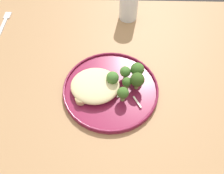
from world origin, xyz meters
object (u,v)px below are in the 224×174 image
at_px(broccoli_floret_tall_stalk, 139,70).
at_px(dinner_fork, 3,27).
at_px(seared_scallop_on_noodles, 100,92).
at_px(broccoli_floret_small_sprig, 127,72).
at_px(dinner_plate, 112,89).
at_px(water_glass, 130,6).
at_px(seared_scallop_left_edge, 80,92).
at_px(seared_scallop_half_hidden, 82,99).
at_px(broccoli_floret_front_edge, 128,83).
at_px(broccoli_floret_left_leaning, 114,78).
at_px(seared_scallop_right_edge, 111,79).
at_px(broccoli_floret_right_tilted, 139,80).
at_px(broccoli_floret_center_pile, 124,93).

xyz_separation_m(broccoli_floret_tall_stalk, dinner_fork, (0.49, -0.23, -0.04)).
xyz_separation_m(seared_scallop_on_noodles, broccoli_floret_small_sprig, (-0.08, -0.06, 0.02)).
relative_size(dinner_plate, water_glass, 2.38).
bearing_deg(seared_scallop_left_edge, water_glass, -112.42).
xyz_separation_m(dinner_plate, seared_scallop_on_noodles, (0.03, 0.02, 0.01)).
relative_size(seared_scallop_on_noodles, seared_scallop_left_edge, 1.39).
relative_size(seared_scallop_half_hidden, broccoli_floret_small_sprig, 0.67).
xyz_separation_m(broccoli_floret_small_sprig, broccoli_floret_tall_stalk, (-0.04, -0.01, 0.00)).
bearing_deg(broccoli_floret_front_edge, dinner_plate, 5.39).
bearing_deg(broccoli_floret_left_leaning, seared_scallop_right_edge, -64.27).
xyz_separation_m(seared_scallop_right_edge, broccoli_floret_left_leaning, (-0.01, 0.02, 0.03)).
bearing_deg(dinner_fork, seared_scallop_on_noodles, 142.08).
height_order(broccoli_floret_right_tilted, broccoli_floret_left_leaning, broccoli_floret_right_tilted).
distance_m(broccoli_floret_small_sprig, broccoli_floret_center_pile, 0.08).
bearing_deg(dinner_plate, dinner_fork, -33.79).
bearing_deg(broccoli_floret_front_edge, broccoli_floret_small_sprig, -83.94).
height_order(water_glass, dinner_fork, water_glass).
bearing_deg(broccoli_floret_front_edge, broccoli_floret_center_pile, 74.40).
xyz_separation_m(seared_scallop_right_edge, water_glass, (-0.06, -0.32, 0.03)).
relative_size(seared_scallop_half_hidden, seared_scallop_on_noodles, 0.95).
relative_size(broccoli_floret_tall_stalk, water_glass, 0.45).
height_order(seared_scallop_right_edge, broccoli_floret_left_leaning, broccoli_floret_left_leaning).
distance_m(broccoli_floret_left_leaning, broccoli_floret_tall_stalk, 0.08).
height_order(seared_scallop_left_edge, broccoli_floret_small_sprig, broccoli_floret_small_sprig).
xyz_separation_m(broccoli_floret_right_tilted, broccoli_floret_front_edge, (0.03, 0.00, -0.01)).
distance_m(seared_scallop_on_noodles, broccoli_floret_front_edge, 0.09).
bearing_deg(broccoli_floret_right_tilted, broccoli_floret_small_sprig, -47.50).
bearing_deg(seared_scallop_right_edge, broccoli_floret_front_edge, 153.58).
xyz_separation_m(seared_scallop_on_noodles, broccoli_floret_center_pile, (-0.07, 0.02, 0.02)).
bearing_deg(broccoli_floret_center_pile, seared_scallop_on_noodles, -14.47).
height_order(seared_scallop_on_noodles, broccoli_floret_tall_stalk, broccoli_floret_tall_stalk).
relative_size(dinner_plate, broccoli_floret_front_edge, 6.40).
height_order(dinner_plate, dinner_fork, dinner_plate).
xyz_separation_m(dinner_plate, broccoli_floret_front_edge, (-0.05, -0.00, 0.03)).
xyz_separation_m(broccoli_floret_small_sprig, broccoli_floret_right_tilted, (-0.03, 0.04, 0.01)).
bearing_deg(seared_scallop_on_noodles, dinner_fork, -37.92).
bearing_deg(broccoli_floret_right_tilted, broccoli_floret_front_edge, 2.98).
relative_size(seared_scallop_right_edge, broccoli_floret_right_tilted, 0.51).
relative_size(broccoli_floret_right_tilted, water_glass, 0.51).
height_order(seared_scallop_right_edge, water_glass, water_glass).
distance_m(dinner_plate, seared_scallop_right_edge, 0.03).
bearing_deg(broccoli_floret_center_pile, seared_scallop_left_edge, -7.78).
relative_size(dinner_plate, seared_scallop_right_edge, 9.09).
height_order(dinner_plate, seared_scallop_on_noodles, seared_scallop_on_noodles).
bearing_deg(broccoli_floret_right_tilted, seared_scallop_right_edge, -16.36).
height_order(broccoli_floret_center_pile, dinner_fork, broccoli_floret_center_pile).
bearing_deg(broccoli_floret_small_sprig, seared_scallop_on_noodles, 38.99).
xyz_separation_m(seared_scallop_on_noodles, broccoli_floret_front_edge, (-0.08, -0.02, 0.02)).
xyz_separation_m(dinner_plate, broccoli_floret_small_sprig, (-0.04, -0.04, 0.03)).
bearing_deg(seared_scallop_on_noodles, broccoli_floret_small_sprig, -141.01).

